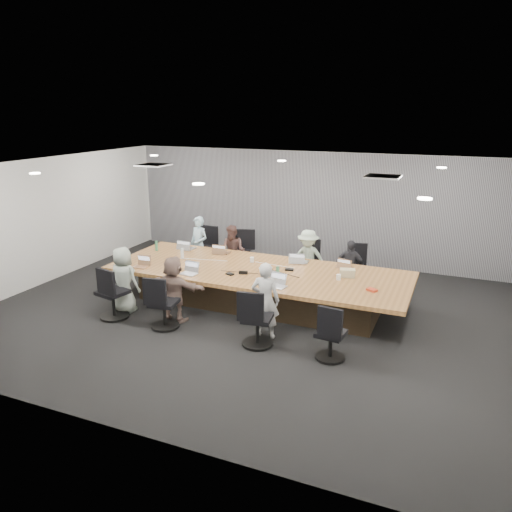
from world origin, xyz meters
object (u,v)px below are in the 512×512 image
at_px(laptop_1, 223,252).
at_px(laptop_5, 189,274).
at_px(conference_table, 258,285).
at_px(chair_5, 164,307).
at_px(chair_7, 331,338).
at_px(person_6, 265,300).
at_px(person_0, 199,245).
at_px(laptop_6, 277,286).
at_px(laptop_0, 187,248).
at_px(stapler, 243,272).
at_px(laptop_4, 140,267).
at_px(chair_1, 239,255).
at_px(bottle_green_right, 278,273).
at_px(canvas_bag, 347,273).
at_px(chair_3, 353,271).
at_px(chair_6, 257,322).
at_px(person_4, 124,280).
at_px(chair_0, 206,251).
at_px(mug_brown, 142,258).
at_px(person_1, 233,252).
at_px(bottle_clear, 182,253).
at_px(chair_2, 312,266).
at_px(snack_packet, 372,290).
at_px(chair_4, 113,296).
at_px(laptop_2, 300,262).
at_px(person_2, 308,259).
at_px(laptop_3, 344,267).
at_px(person_3, 350,267).
at_px(bottle_green_left, 156,246).
at_px(person_5, 174,289).

relative_size(laptop_1, laptop_5, 1.03).
relative_size(conference_table, chair_5, 7.48).
distance_m(chair_7, person_6, 1.34).
relative_size(person_0, laptop_6, 4.03).
height_order(conference_table, person_6, person_6).
xyz_separation_m(laptop_0, stapler, (1.95, -1.18, 0.02)).
distance_m(chair_7, laptop_4, 4.33).
bearing_deg(chair_1, laptop_0, 27.44).
bearing_deg(bottle_green_right, canvas_bag, 28.03).
distance_m(chair_3, canvas_bag, 1.53).
bearing_deg(laptop_4, chair_6, -20.76).
xyz_separation_m(conference_table, person_4, (-2.26, -1.35, 0.25)).
bearing_deg(laptop_6, chair_6, -78.86).
xyz_separation_m(chair_0, person_6, (2.80, -3.05, 0.25)).
height_order(chair_3, mug_brown, mug_brown).
relative_size(person_1, bottle_clear, 5.60).
height_order(person_0, person_1, person_0).
relative_size(chair_2, chair_7, 1.05).
xyz_separation_m(person_1, laptop_6, (1.89, -2.15, 0.13)).
bearing_deg(mug_brown, conference_table, 9.31).
bearing_deg(person_6, bottle_green_right, -90.69).
bearing_deg(snack_packet, bottle_green_right, -178.69).
xyz_separation_m(chair_2, chair_4, (-2.89, -3.40, 0.04)).
bearing_deg(laptop_1, laptop_2, 177.60).
bearing_deg(bottle_green_right, laptop_0, 156.05).
distance_m(chair_1, person_2, 1.87).
height_order(laptop_3, laptop_5, same).
relative_size(person_3, laptop_3, 3.96).
relative_size(person_0, laptop_2, 4.13).
xyz_separation_m(chair_0, mug_brown, (-0.40, -2.11, 0.36)).
relative_size(person_6, snack_packet, 7.65).
xyz_separation_m(bottle_green_left, canvas_bag, (4.40, -0.13, -0.04)).
relative_size(stapler, canvas_bag, 0.61).
relative_size(chair_3, person_6, 0.56).
bearing_deg(mug_brown, person_6, -16.40).
relative_size(chair_7, canvas_bag, 2.56).
bearing_deg(conference_table, bottle_green_right, -34.22).
xyz_separation_m(laptop_5, stapler, (0.97, 0.42, 0.02)).
relative_size(chair_3, laptop_6, 2.22).
relative_size(chair_5, person_5, 0.64).
xyz_separation_m(person_4, bottle_green_right, (2.82, 0.97, 0.21)).
bearing_deg(snack_packet, laptop_3, 123.91).
xyz_separation_m(person_1, person_6, (1.89, -2.70, 0.06)).
relative_size(chair_5, bottle_clear, 3.61).
bearing_deg(laptop_0, laptop_1, -176.75).
bearing_deg(person_0, mug_brown, -88.37).
bearing_deg(conference_table, chair_7, -41.02).
relative_size(chair_5, bottle_green_right, 3.31).
relative_size(person_4, person_6, 0.96).
distance_m(person_3, person_5, 3.81).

